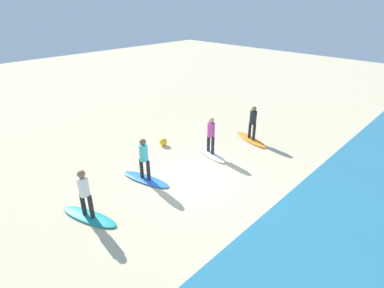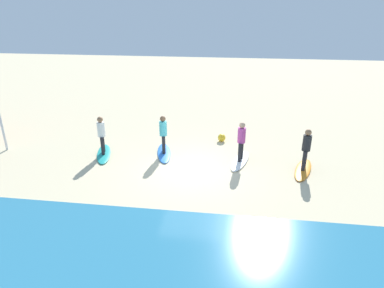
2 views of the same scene
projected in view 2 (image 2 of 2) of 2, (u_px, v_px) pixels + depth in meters
name	position (u px, v px, depth m)	size (l,w,h in m)	color
ground_plane	(192.00, 169.00, 13.27)	(60.00, 60.00, 0.00)	beige
surfboard_orange	(303.00, 170.00, 13.15)	(2.10, 0.56, 0.09)	orange
surfer_orange	(306.00, 146.00, 12.77)	(0.32, 0.45, 1.64)	#232328
surfboard_white	(240.00, 161.00, 13.89)	(2.10, 0.56, 0.09)	white
surfer_white	(241.00, 139.00, 13.51)	(0.32, 0.45, 1.64)	#232328
surfboard_blue	(164.00, 153.00, 14.63)	(2.10, 0.56, 0.09)	blue
surfer_blue	(163.00, 132.00, 14.24)	(0.32, 0.45, 1.64)	#232328
surfboard_teal	(104.00, 154.00, 14.54)	(2.10, 0.56, 0.09)	teal
surfer_teal	(101.00, 132.00, 14.16)	(0.32, 0.44, 1.64)	#232328
beach_ball	(222.00, 138.00, 15.91)	(0.37, 0.37, 0.37)	yellow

